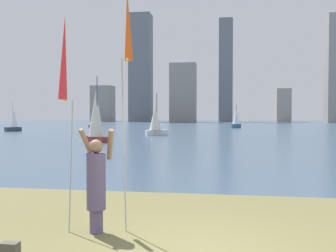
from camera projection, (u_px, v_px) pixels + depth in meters
The scene contains 15 objects.
ground at pixel (231, 129), 56.52m from camera, with size 120.00×138.00×0.12m.
person at pixel (96, 182), 7.37m from camera, with size 0.69×0.51×1.89m.
kite_flag_left at pixel (64, 61), 7.17m from camera, with size 0.16×0.54×3.91m.
kite_flag_right at pixel (128, 31), 7.54m from camera, with size 0.16×0.58×4.47m.
bag at pixel (10, 252), 5.95m from camera, with size 0.26×0.17×0.28m.
sailboat_0 at pixel (156, 120), 39.21m from camera, with size 2.12×1.80×4.11m.
sailboat_1 at pixel (14, 122), 48.71m from camera, with size 1.90×1.96×3.54m.
sailboat_6 at pixel (96, 116), 30.62m from camera, with size 2.17×1.93×4.94m.
sailboat_7 at pixel (236, 119), 59.86m from camera, with size 1.42×2.18×3.47m.
sailboat_8 at pixel (95, 126), 61.19m from camera, with size 1.74×1.68×3.66m.
skyline_tower_0 at pixel (103, 104), 106.64m from camera, with size 5.41×4.82×9.27m.
skyline_tower_1 at pixel (141, 68), 104.20m from camera, with size 5.44×4.84×27.41m.
skyline_tower_2 at pixel (183, 93), 99.28m from camera, with size 6.35×3.48×14.31m.
skyline_tower_3 at pixel (226, 70), 100.81m from camera, with size 3.39×3.08×25.47m.
skyline_tower_4 at pixel (283, 105), 99.30m from camera, with size 3.38×6.14×8.08m.
Camera 1 is at (0.49, -6.19, 2.17)m, focal length 43.58 mm.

